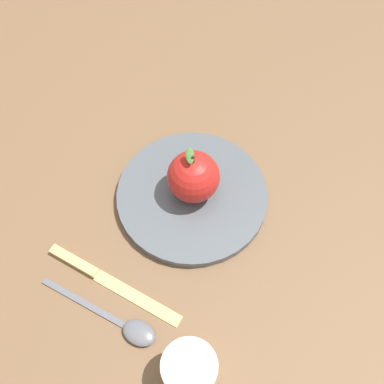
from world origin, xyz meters
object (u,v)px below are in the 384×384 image
apple (193,177)px  knife (102,277)px  dinner_plate (192,196)px  cup (189,370)px  spoon (125,325)px

apple → knife: (0.03, 0.19, -0.05)m
dinner_plate → apple: bearing=-76.0°
dinner_plate → cup: 0.27m
knife → dinner_plate: bearing=-101.1°
spoon → knife: bearing=-27.9°
cup → apple: bearing=-57.8°
apple → cup: bearing=122.2°
dinner_plate → cup: size_ratio=3.30×
cup → knife: (0.18, -0.04, -0.03)m
knife → cup: bearing=166.8°
cup → knife: bearing=-13.2°
apple → knife: 0.20m
apple → cup: apple is taller
dinner_plate → cup: (-0.14, 0.23, 0.03)m
cup → knife: 0.19m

